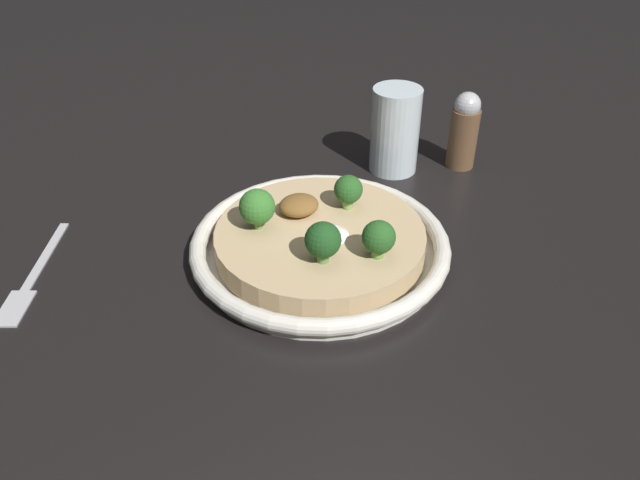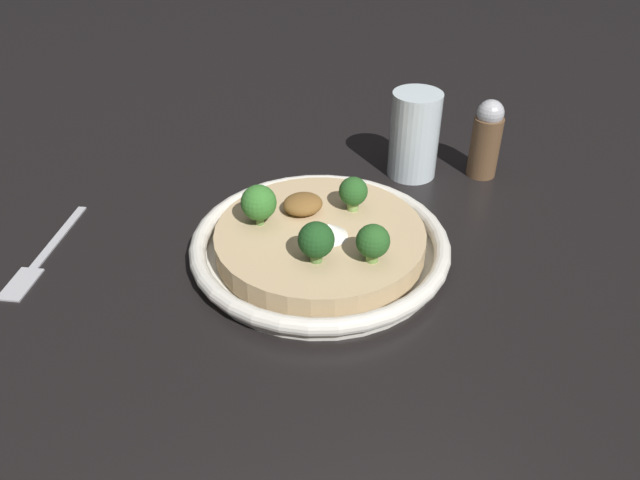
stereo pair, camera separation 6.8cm
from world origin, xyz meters
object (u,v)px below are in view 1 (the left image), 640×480
broccoli_front_right (257,207)px  risotto_bowl (320,244)px  broccoli_back_left (379,238)px  broccoli_back_right (323,241)px  fork_utensil (30,281)px  pepper_shaker (464,130)px  broccoli_left (348,190)px  drinking_glass (395,130)px

broccoli_front_right → risotto_bowl: bearing=151.2°
risotto_bowl → broccoli_back_left: size_ratio=6.90×
broccoli_back_left → broccoli_back_right: (0.05, -0.02, 0.00)m
risotto_bowl → fork_utensil: bearing=-16.6°
risotto_bowl → broccoli_back_left: 0.09m
broccoli_back_left → broccoli_back_right: bearing=-17.8°
fork_utensil → risotto_bowl: bearing=98.7°
pepper_shaker → broccoli_back_left: bearing=37.2°
broccoli_left → broccoli_back_left: 0.10m
drinking_glass → fork_utensil: drinking_glass is taller
broccoli_front_right → broccoli_left: bearing=177.6°
broccoli_left → broccoli_front_right: bearing=-2.4°
broccoli_front_right → fork_utensil: (0.24, -0.06, -0.06)m
risotto_bowl → broccoli_left: (-0.05, -0.03, 0.04)m
broccoli_back_left → pepper_shaker: 0.29m
broccoli_left → broccoli_front_right: (0.11, -0.00, 0.00)m
broccoli_front_right → broccoli_back_right: size_ratio=1.05×
risotto_bowl → broccoli_back_left: bearing=115.9°
broccoli_front_right → broccoli_back_left: bearing=132.5°
broccoli_left → fork_utensil: size_ratio=0.24×
risotto_bowl → broccoli_left: size_ratio=7.09×
risotto_bowl → pepper_shaker: bearing=-157.8°
broccoli_front_right → broccoli_back_right: 0.09m
broccoli_back_left → pepper_shaker: pepper_shaker is taller
drinking_glass → pepper_shaker: 0.09m
broccoli_back_right → broccoli_back_left: bearing=162.2°
drinking_glass → pepper_shaker: bearing=160.8°
broccoli_back_left → broccoli_back_right: size_ratio=0.93×
broccoli_back_left → broccoli_left: bearing=-99.1°
broccoli_left → pepper_shaker: (-0.22, -0.08, -0.00)m
broccoli_back_left → pepper_shaker: bearing=-142.8°
broccoli_back_right → broccoli_front_right: bearing=-65.3°
risotto_bowl → broccoli_front_right: (0.06, -0.03, 0.04)m
broccoli_back_right → drinking_glass: bearing=-136.0°
broccoli_front_right → drinking_glass: bearing=-155.5°
broccoli_left → fork_utensil: (0.34, -0.06, -0.06)m
broccoli_front_right → pepper_shaker: 0.33m
risotto_bowl → fork_utensil: 0.31m
risotto_bowl → drinking_glass: size_ratio=2.48×
broccoli_back_left → fork_utensil: size_ratio=0.25×
risotto_bowl → drinking_glass: (-0.18, -0.14, 0.04)m
broccoli_left → drinking_glass: drinking_glass is taller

